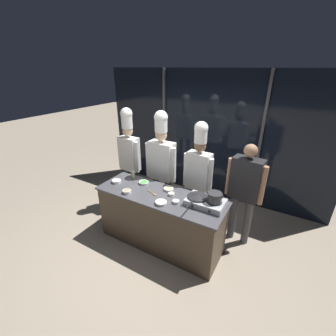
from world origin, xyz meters
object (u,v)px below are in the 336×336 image
(stock_pot, at_px, (215,197))
(prep_bowl_garlic, at_px, (176,202))
(prep_bowl_mushrooms, at_px, (127,191))
(frying_pan, at_px, (198,196))
(portable_stove, at_px, (206,202))
(chef_line, at_px, (199,169))
(person_guest, at_px, (245,186))
(serving_spoon_slotted, at_px, (153,194))
(prep_bowl_onion, at_px, (116,181))
(prep_bowl_ginger, at_px, (169,189))
(chef_head, at_px, (129,151))
(prep_bowl_chicken, at_px, (171,194))
(chef_sous, at_px, (161,160))
(prep_bowl_scallions, at_px, (144,182))
(prep_bowl_bean_sprouts, at_px, (161,202))
(squeeze_bottle_oil, at_px, (133,174))

(stock_pot, relative_size, prep_bowl_garlic, 2.25)
(prep_bowl_mushrooms, bearing_deg, prep_bowl_garlic, 9.64)
(prep_bowl_mushrooms, bearing_deg, frying_pan, 15.73)
(portable_stove, xyz_separation_m, prep_bowl_mushrooms, (-1.17, -0.30, -0.02))
(chef_line, bearing_deg, frying_pan, 115.99)
(person_guest, bearing_deg, serving_spoon_slotted, 39.51)
(prep_bowl_onion, bearing_deg, prep_bowl_ginger, 13.98)
(portable_stove, distance_m, person_guest, 0.75)
(prep_bowl_onion, bearing_deg, chef_head, 112.21)
(prep_bowl_chicken, distance_m, chef_line, 0.67)
(frying_pan, bearing_deg, chef_sous, 149.61)
(prep_bowl_ginger, xyz_separation_m, serving_spoon_slotted, (-0.14, -0.23, -0.01))
(frying_pan, relative_size, prep_bowl_mushrooms, 4.00)
(prep_bowl_scallions, bearing_deg, chef_sous, 82.38)
(portable_stove, bearing_deg, prep_bowl_onion, -175.61)
(prep_bowl_chicken, height_order, chef_head, chef_head)
(prep_bowl_onion, xyz_separation_m, serving_spoon_slotted, (0.75, -0.00, -0.02))
(prep_bowl_ginger, bearing_deg, frying_pan, -11.29)
(chef_head, bearing_deg, stock_pot, 167.81)
(prep_bowl_mushrooms, relative_size, person_guest, 0.08)
(prep_bowl_garlic, xyz_separation_m, serving_spoon_slotted, (-0.41, 0.04, -0.02))
(prep_bowl_mushrooms, bearing_deg, prep_bowl_bean_sprouts, 0.84)
(frying_pan, height_order, person_guest, person_guest)
(prep_bowl_chicken, relative_size, prep_bowl_bean_sprouts, 0.56)
(prep_bowl_scallions, relative_size, prep_bowl_mushrooms, 1.25)
(prep_bowl_scallions, height_order, prep_bowl_mushrooms, prep_bowl_mushrooms)
(prep_bowl_ginger, height_order, prep_bowl_bean_sprouts, prep_bowl_bean_sprouts)
(chef_sous, distance_m, chef_line, 0.70)
(prep_bowl_onion, distance_m, person_guest, 2.08)
(prep_bowl_onion, height_order, prep_bowl_garlic, prep_bowl_onion)
(frying_pan, relative_size, prep_bowl_garlic, 5.24)
(chef_head, bearing_deg, prep_bowl_onion, 117.10)
(chef_sous, bearing_deg, prep_bowl_scallions, 83.14)
(prep_bowl_bean_sprouts, bearing_deg, prep_bowl_mushrooms, -179.16)
(chef_sous, distance_m, person_guest, 1.47)
(portable_stove, bearing_deg, frying_pan, -177.70)
(prep_bowl_ginger, relative_size, prep_bowl_scallions, 0.96)
(chef_line, xyz_separation_m, person_guest, (0.76, 0.04, -0.12))
(chef_head, bearing_deg, serving_spoon_slotted, 150.04)
(prep_bowl_bean_sprouts, xyz_separation_m, chef_line, (0.19, 0.89, 0.21))
(squeeze_bottle_oil, height_order, prep_bowl_bean_sprouts, squeeze_bottle_oil)
(prep_bowl_scallions, bearing_deg, portable_stove, -4.16)
(chef_sous, bearing_deg, portable_stove, 153.55)
(squeeze_bottle_oil, height_order, chef_line, chef_line)
(serving_spoon_slotted, height_order, chef_line, chef_line)
(serving_spoon_slotted, bearing_deg, prep_bowl_chicken, 22.08)
(prep_bowl_mushrooms, height_order, chef_head, chef_head)
(prep_bowl_chicken, distance_m, chef_head, 1.47)
(prep_bowl_chicken, height_order, serving_spoon_slotted, prep_bowl_chicken)
(squeeze_bottle_oil, bearing_deg, prep_bowl_scallions, -15.78)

